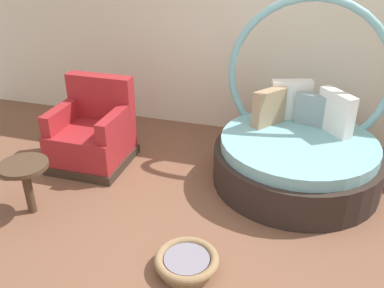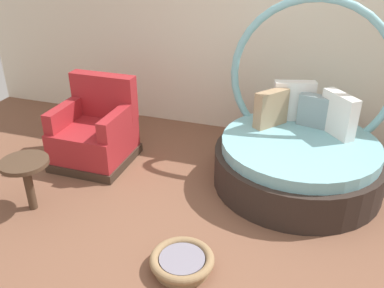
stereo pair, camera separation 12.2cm
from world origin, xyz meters
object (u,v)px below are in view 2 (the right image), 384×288
(red_armchair, at_px, (96,133))
(pet_basket, at_px, (182,262))
(round_daybed, at_px, (300,149))
(side_table, at_px, (26,170))

(red_armchair, bearing_deg, pet_basket, -41.56)
(round_daybed, xyz_separation_m, side_table, (-2.33, -1.31, 0.06))
(red_armchair, distance_m, pet_basket, 2.03)
(red_armchair, relative_size, pet_basket, 1.84)
(round_daybed, distance_m, red_armchair, 2.23)
(side_table, bearing_deg, round_daybed, 29.45)
(round_daybed, bearing_deg, pet_basket, -113.61)
(round_daybed, relative_size, side_table, 3.53)
(round_daybed, height_order, pet_basket, round_daybed)
(round_daybed, distance_m, side_table, 2.67)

